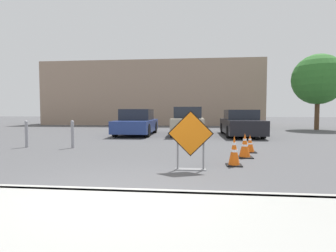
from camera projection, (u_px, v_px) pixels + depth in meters
name	position (u px, v px, depth m)	size (l,w,h in m)	color
ground_plane	(171.00, 137.00, 14.04)	(96.00, 96.00, 0.00)	#4C4C4F
sidewalk_strip	(74.00, 232.00, 2.80)	(29.83, 2.63, 0.14)	#999993
curb_lip	(112.00, 194.00, 4.10)	(29.83, 0.20, 0.14)	#999993
road_closed_sign	(191.00, 139.00, 6.00)	(1.05, 0.20, 1.38)	black
traffic_cone_nearest	(234.00, 151.00, 6.52)	(0.38, 0.38, 0.76)	black
traffic_cone_second	(245.00, 146.00, 7.67)	(0.44, 0.44, 0.72)	black
traffic_cone_third	(250.00, 144.00, 8.62)	(0.39, 0.39, 0.59)	black
parked_car_nearest	(137.00, 123.00, 15.09)	(1.98, 4.43, 1.47)	navy
parked_car_second	(188.00, 122.00, 14.95)	(1.80, 4.31, 1.59)	#A39984
parked_car_third	(241.00, 124.00, 14.51)	(1.89, 4.69, 1.43)	black
bollard_nearest	(72.00, 133.00, 9.66)	(0.12, 0.12, 1.02)	gray
bollard_second	(26.00, 133.00, 9.84)	(0.12, 0.12, 1.01)	gray
building_facade_backdrop	(152.00, 94.00, 27.00)	(21.52, 5.00, 6.19)	gray
street_tree_behind_lot	(318.00, 79.00, 18.95)	(3.62, 3.62, 5.47)	#513823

